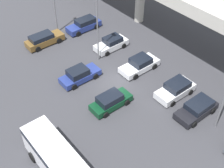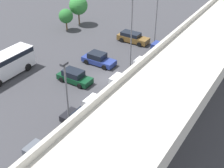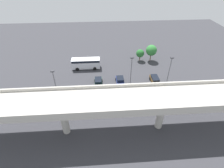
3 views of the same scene
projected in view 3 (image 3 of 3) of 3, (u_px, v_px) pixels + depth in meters
ground_plane at (109, 90)px, 40.86m from camera, size 106.99×106.99×0.00m
highway_overpass at (113, 103)px, 28.01m from camera, size 51.20×6.43×7.76m
parked_car_0 at (162, 96)px, 37.95m from camera, size 1.98×4.80×1.57m
parked_car_1 at (135, 98)px, 37.57m from camera, size 2.02×4.31×1.56m
parked_car_2 at (120, 81)px, 42.70m from camera, size 2.07×4.57×1.57m
parked_car_3 at (111, 99)px, 37.37m from camera, size 2.22×4.76×1.58m
parked_car_4 at (98, 82)px, 42.29m from camera, size 1.98×4.38×1.53m
parked_car_5 at (85, 100)px, 37.00m from camera, size 2.22×4.39×1.60m
parked_car_6 at (70, 100)px, 37.17m from camera, size 2.22×4.54×1.42m
parked_car_7 at (43, 102)px, 36.46m from camera, size 2.01×4.74×1.61m
parked_car_8 at (155, 80)px, 42.83m from camera, size 1.99×4.89×1.54m
shuttle_bus at (86, 63)px, 47.97m from camera, size 7.68×2.66×2.89m
lamp_post_near_aisle at (56, 85)px, 34.57m from camera, size 0.70×0.35×8.09m
lamp_post_mid_lot at (131, 74)px, 36.96m from camera, size 0.70×0.35×9.17m
lamp_post_by_overpass at (169, 72)px, 38.06m from camera, size 0.70×0.35×8.56m
tree_front_left at (151, 50)px, 50.57m from camera, size 3.13×3.13×4.92m
tree_front_right at (140, 53)px, 51.09m from camera, size 2.35×2.35×3.59m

